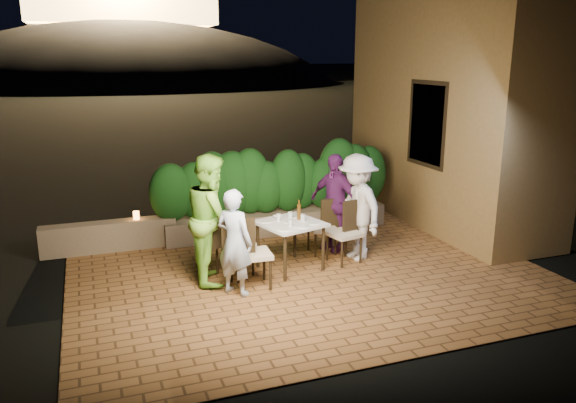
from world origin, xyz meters
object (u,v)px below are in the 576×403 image
chair_left_back (235,242)px  chair_right_front (344,232)px  dining_table (290,246)px  diner_blue (235,242)px  diner_white (357,207)px  diner_green (212,218)px  chair_right_back (322,226)px  parapet_lamp (136,215)px  chair_left_front (254,252)px  bowl (278,217)px  diner_purple (334,202)px  beer_bottle (299,210)px

chair_left_back → chair_right_front: bearing=-20.6°
dining_table → chair_left_back: 0.88m
diner_blue → diner_white: bearing=-113.3°
diner_green → chair_right_front: bearing=-81.3°
chair_right_back → diner_white: bearing=136.9°
chair_left_back → diner_white: 2.06m
chair_right_front → parapet_lamp: 3.55m
chair_left_front → chair_right_back: chair_left_front is taller
bowl → diner_white: bearing=-9.0°
diner_green → chair_left_back: bearing=-70.2°
diner_purple → chair_right_back: bearing=-97.0°
diner_blue → diner_green: diner_green is taller
dining_table → chair_left_front: bearing=-146.7°
dining_table → parapet_lamp: size_ratio=6.23×
chair_left_back → chair_right_front: size_ratio=1.03×
chair_left_front → diner_blue: size_ratio=0.69×
chair_right_back → diner_white: diner_white is taller
bowl → chair_right_back: size_ratio=0.17×
diner_blue → chair_right_front: bearing=-113.4°
beer_bottle → diner_white: 0.98m
dining_table → chair_right_front: (0.90, -0.02, 0.12)m
diner_blue → diner_green: size_ratio=0.80×
bowl → chair_right_back: chair_right_back is taller
chair_left_back → diner_blue: 0.73m
diner_green → chair_right_back: bearing=-66.4°
bowl → diner_green: (-1.10, -0.29, 0.17)m
diner_blue → diner_purple: bearing=-99.8°
dining_table → diner_green: size_ratio=0.46×
beer_bottle → chair_right_front: size_ratio=0.31×
diner_green → beer_bottle: bearing=-76.4°
chair_left_back → diner_green: size_ratio=0.55×
diner_white → chair_right_front: bearing=-79.5°
bowl → parapet_lamp: bearing=142.2°
parapet_lamp → beer_bottle: bearing=-37.0°
chair_right_back → parapet_lamp: chair_right_back is taller
beer_bottle → diner_purple: (0.82, 0.50, -0.08)m
chair_right_back → bowl: bearing=18.2°
chair_left_back → parapet_lamp: (-1.25, 1.79, 0.06)m
dining_table → chair_right_front: size_ratio=0.87×
bowl → chair_right_back: bearing=15.3°
bowl → parapet_lamp: (-2.02, 1.56, -0.20)m
chair_left_front → chair_right_front: chair_left_front is taller
dining_table → diner_green: 1.33m
chair_right_back → diner_blue: diner_blue is taller
dining_table → bowl: size_ratio=5.65×
bowl → diner_purple: bearing=16.6°
diner_purple → diner_green: bearing=-102.1°
parapet_lamp → chair_right_back: bearing=-25.0°
diner_white → parapet_lamp: bearing=-126.3°
chair_right_front → diner_green: size_ratio=0.53×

